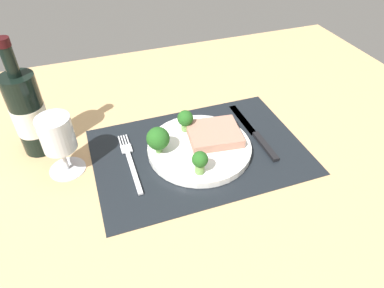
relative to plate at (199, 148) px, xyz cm
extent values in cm
cube|color=tan|center=(0.00, 0.00, -2.60)|extent=(140.00, 110.00, 3.00)
cube|color=black|center=(0.00, 0.00, -0.95)|extent=(46.45, 31.91, 0.30)
cylinder|color=white|center=(0.00, 0.00, 0.00)|extent=(23.02, 23.02, 1.60)
cube|color=tan|center=(4.06, 1.48, 1.82)|extent=(12.62, 11.48, 2.04)
cylinder|color=#6B994C|center=(-2.89, -7.91, 1.87)|extent=(1.91, 1.91, 2.14)
sphere|color=#235B1E|center=(-2.89, -7.91, 4.33)|extent=(3.27, 3.27, 3.27)
cylinder|color=#5B8942|center=(-8.97, 0.97, 1.57)|extent=(1.41, 1.41, 1.54)
sphere|color=#235B1E|center=(-8.97, 0.97, 4.44)|extent=(4.95, 4.95, 4.95)
cylinder|color=#6B994C|center=(-1.13, 6.33, 1.69)|extent=(1.90, 1.90, 1.78)
sphere|color=#235B1E|center=(-1.13, 6.33, 4.13)|extent=(3.66, 3.66, 3.66)
cube|color=silver|center=(-15.34, -2.00, -0.55)|extent=(1.00, 13.00, 0.50)
cube|color=silver|center=(-15.34, 5.80, -0.55)|extent=(2.40, 2.60, 0.40)
cube|color=silver|center=(-16.24, 8.90, -0.55)|extent=(0.30, 3.60, 0.35)
cube|color=silver|center=(-15.64, 8.90, -0.55)|extent=(0.30, 3.60, 0.35)
cube|color=silver|center=(-15.04, 8.90, -0.55)|extent=(0.30, 3.60, 0.35)
cube|color=silver|center=(-14.44, 8.90, -0.55)|extent=(0.30, 3.60, 0.35)
cube|color=black|center=(14.48, -3.90, -0.40)|extent=(1.40, 10.00, 0.80)
cube|color=silver|center=(14.48, 7.60, -0.65)|extent=(1.80, 13.00, 0.30)
cylinder|color=black|center=(-33.40, 13.28, 8.07)|extent=(6.90, 6.90, 18.34)
cylinder|color=silver|center=(-33.40, 13.28, 7.15)|extent=(7.04, 7.04, 6.42)
cylinder|color=black|center=(-33.40, 13.28, 20.28)|extent=(2.46, 2.46, 6.09)
cylinder|color=black|center=(-33.40, 13.28, 24.13)|extent=(2.66, 2.66, 1.60)
cylinder|color=silver|center=(-28.28, 4.03, -0.90)|extent=(7.51, 7.51, 0.40)
cylinder|color=silver|center=(-28.28, 4.03, 2.15)|extent=(0.80, 0.80, 5.69)
cylinder|color=silver|center=(-28.28, 4.03, 8.59)|extent=(6.62, 6.62, 7.20)
cylinder|color=#560C19|center=(-28.28, 4.03, 6.16)|extent=(5.83, 5.83, 2.34)
camera|label=1|loc=(-20.99, -54.34, 50.33)|focal=32.37mm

